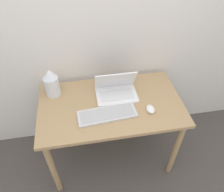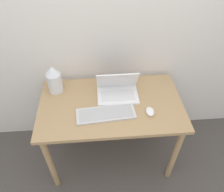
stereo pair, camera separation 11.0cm
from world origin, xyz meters
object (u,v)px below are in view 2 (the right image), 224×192
Objects in this scene: mp3_player at (107,103)px; vase at (54,79)px; keyboard at (106,114)px; mouse at (150,112)px; laptop at (117,90)px.

vase is at bearing 155.10° from mp3_player.
mouse reaches higher than keyboard.
vase is (-0.75, 0.32, 0.11)m from mouse.
mp3_player is (-0.33, 0.13, -0.01)m from mouse.
mouse is at bearing -44.58° from laptop.
vase is at bearing 169.63° from laptop.
vase reaches higher than laptop.
mouse is 0.35m from mp3_player.
laptop is 0.25m from keyboard.
keyboard reaches higher than mp3_player.
mouse is at bearing -1.75° from keyboard.
mouse reaches higher than mp3_player.
keyboard is at bearing 178.25° from mouse.
vase is at bearing 156.68° from mouse.
vase is 0.48m from mp3_player.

